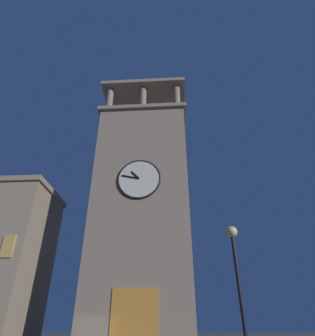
{
  "coord_description": "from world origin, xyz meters",
  "views": [
    {
      "loc": [
        -5.57,
        19.06,
        1.58
      ],
      "look_at": [
        -4.03,
        -5.67,
        15.82
      ],
      "focal_mm": 29.76,
      "sensor_mm": 36.0,
      "label": 1
    }
  ],
  "objects": [
    {
      "name": "clocktower",
      "position": [
        -2.69,
        -5.65,
        10.85
      ],
      "size": [
        8.9,
        8.11,
        27.33
      ],
      "color": "gray",
      "rests_on": "ground_plane"
    },
    {
      "name": "street_lamp",
      "position": [
        -7.84,
        8.08,
        3.56
      ],
      "size": [
        0.44,
        0.44,
        5.1
      ],
      "color": "black",
      "rests_on": "ground_plane"
    }
  ]
}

